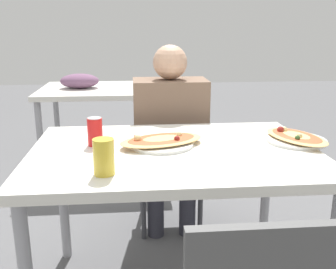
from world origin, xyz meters
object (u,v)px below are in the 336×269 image
(person_seated, at_px, (170,125))
(drink_glass, at_px, (104,157))
(pizza_main, at_px, (161,141))
(dining_table, at_px, (174,164))
(pizza_second, at_px, (296,138))
(chair_far_seated, at_px, (169,151))
(soda_can, at_px, (95,132))

(person_seated, relative_size, drink_glass, 8.65)
(person_seated, xyz_separation_m, pizza_main, (-0.10, -0.59, 0.08))
(drink_glass, bearing_deg, dining_table, 44.44)
(drink_glass, bearing_deg, pizza_main, 55.39)
(person_seated, xyz_separation_m, pizza_second, (0.52, -0.59, 0.08))
(chair_far_seated, xyz_separation_m, pizza_main, (-0.10, -0.70, 0.27))
(dining_table, bearing_deg, pizza_main, 131.50)
(person_seated, bearing_deg, pizza_main, 80.79)
(chair_far_seated, distance_m, soda_can, 0.84)
(dining_table, relative_size, drink_glass, 9.34)
(chair_far_seated, height_order, drink_glass, drink_glass)
(person_seated, relative_size, soda_can, 9.10)
(pizza_main, bearing_deg, soda_can, 174.71)
(chair_far_seated, height_order, pizza_second, chair_far_seated)
(dining_table, height_order, soda_can, soda_can)
(chair_far_seated, xyz_separation_m, drink_glass, (-0.32, -1.03, 0.32))
(dining_table, xyz_separation_m, chair_far_seated, (0.05, 0.76, -0.18))
(dining_table, height_order, pizza_main, pizza_main)
(chair_far_seated, bearing_deg, drink_glass, 72.55)
(person_seated, height_order, pizza_second, person_seated)
(dining_table, distance_m, drink_glass, 0.41)
(dining_table, relative_size, pizza_second, 3.21)
(soda_can, bearing_deg, dining_table, -13.86)
(drink_glass, bearing_deg, pizza_second, 21.37)
(pizza_second, bearing_deg, chair_far_seated, 126.51)
(soda_can, relative_size, drink_glass, 0.95)
(person_seated, distance_m, soda_can, 0.69)
(chair_far_seated, bearing_deg, pizza_main, 82.22)
(dining_table, xyz_separation_m, drink_glass, (-0.28, -0.27, 0.14))
(chair_far_seated, xyz_separation_m, soda_can, (-0.39, -0.67, 0.32))
(dining_table, relative_size, person_seated, 1.08)
(person_seated, relative_size, pizza_second, 2.97)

